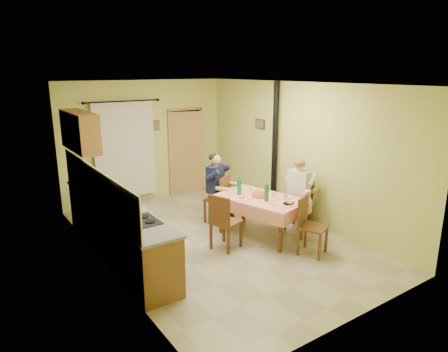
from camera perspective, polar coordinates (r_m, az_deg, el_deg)
floor at (r=7.44m, az=-1.17°, el=-9.04°), size 4.00×6.00×0.01m
room_shell at (r=6.90m, az=-1.25°, el=4.90°), size 4.04×6.04×2.82m
kitchen_run at (r=6.90m, az=-15.12°, el=-7.22°), size 0.64×3.64×1.56m
upper_cabinets at (r=7.70m, az=-19.93°, el=6.06°), size 0.35×1.40×0.70m
curtain at (r=9.32m, az=-13.93°, el=3.63°), size 1.70×0.07×2.22m
doorway at (r=10.03m, az=-5.36°, el=3.56°), size 0.96×0.27×2.15m
dining_table at (r=7.47m, az=5.23°, el=-5.83°), size 1.35×1.79×0.76m
tableware at (r=7.28m, az=6.05°, el=-2.70°), size 0.98×1.55×0.33m
chair_far at (r=8.17m, az=-0.94°, el=-4.59°), size 0.57×0.57×0.98m
chair_near at (r=6.95m, az=12.41°, el=-8.56°), size 0.57×0.57×0.99m
chair_right at (r=7.94m, az=10.59°, el=-5.45°), size 0.52×0.52×0.97m
chair_left at (r=6.99m, az=0.21°, el=-8.07°), size 0.55×0.55×1.00m
man_far at (r=8.00m, az=-1.04°, el=-0.60°), size 0.65×0.62×1.39m
man_right at (r=7.74m, az=10.74°, el=-1.39°), size 0.57×0.64×1.39m
stove_flue at (r=8.66m, az=7.17°, el=1.50°), size 0.24×0.24×2.80m
picture_back at (r=9.61m, az=-9.77°, el=7.13°), size 0.19×0.03×0.23m
picture_right at (r=9.00m, az=5.14°, el=7.41°), size 0.03×0.31×0.21m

